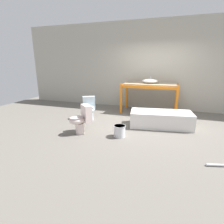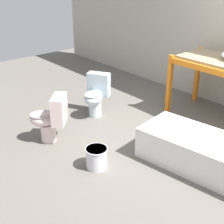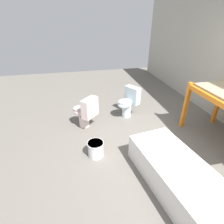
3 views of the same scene
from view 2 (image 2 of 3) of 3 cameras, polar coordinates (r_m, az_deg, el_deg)
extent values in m
plane|color=#666059|center=(4.52, 13.33, -6.97)|extent=(12.00, 12.00, 0.00)
cube|color=orange|center=(5.45, 10.43, 4.99)|extent=(0.07, 0.07, 1.02)
cube|color=orange|center=(6.07, 15.35, 6.62)|extent=(0.07, 0.07, 1.02)
cube|color=orange|center=(4.83, 19.17, 6.77)|extent=(1.82, 0.06, 0.09)
cube|color=white|center=(4.13, 16.48, -7.24)|extent=(1.73, 0.94, 0.43)
cube|color=beige|center=(4.07, 16.70, -5.71)|extent=(1.63, 0.85, 0.17)
cylinder|color=silver|center=(4.69, -11.57, -3.65)|extent=(0.22, 0.22, 0.27)
ellipsoid|color=silver|center=(4.61, -12.59, -1.20)|extent=(0.48, 0.48, 0.21)
ellipsoid|color=#BBA7A3|center=(4.57, -12.68, -0.38)|extent=(0.45, 0.46, 0.03)
cube|color=silver|center=(4.48, -9.65, 0.44)|extent=(0.39, 0.39, 0.41)
cylinder|color=silver|center=(5.36, -3.10, 0.66)|extent=(0.22, 0.22, 0.27)
ellipsoid|color=silver|center=(5.21, -3.43, 2.59)|extent=(0.45, 0.48, 0.21)
ellipsoid|color=#9FAFB7|center=(5.18, -3.45, 3.33)|extent=(0.43, 0.45, 0.03)
cube|color=silver|center=(5.37, -2.43, 5.08)|extent=(0.41, 0.34, 0.41)
cylinder|color=silver|center=(4.01, -2.83, -8.38)|extent=(0.27, 0.27, 0.28)
cylinder|color=silver|center=(3.94, -2.87, -6.79)|extent=(0.29, 0.29, 0.02)
camera|label=1|loc=(2.45, -81.15, -12.84)|focal=28.00mm
camera|label=3|loc=(1.83, 40.68, 13.33)|focal=28.00mm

